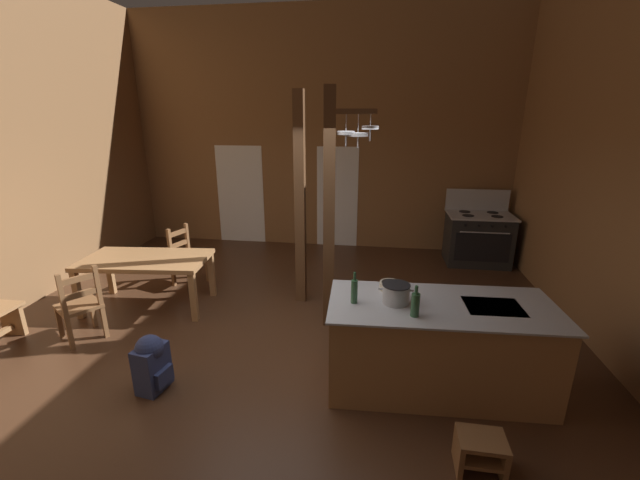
{
  "coord_description": "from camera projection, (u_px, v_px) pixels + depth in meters",
  "views": [
    {
      "loc": [
        1.18,
        -3.89,
        2.63
      ],
      "look_at": [
        0.5,
        0.76,
        1.15
      ],
      "focal_mm": 22.18,
      "sensor_mm": 36.0,
      "label": 1
    }
  ],
  "objects": [
    {
      "name": "glazed_door_back_left",
      "position": [
        241.0,
        195.0,
        8.4
      ],
      "size": [
        1.0,
        0.01,
        2.05
      ],
      "primitive_type": "cube",
      "color": "white",
      "rests_on": "ground_plane"
    },
    {
      "name": "mixing_bowl_on_counter",
      "position": [
        390.0,
        286.0,
        4.08
      ],
      "size": [
        0.23,
        0.23,
        0.08
      ],
      "color": "#B2A893",
      "rests_on": "kitchen_island"
    },
    {
      "name": "step_stool",
      "position": [
        481.0,
        451.0,
        3.03
      ],
      "size": [
        0.37,
        0.29,
        0.3
      ],
      "color": "brown",
      "rests_on": "ground_plane"
    },
    {
      "name": "wall_back",
      "position": [
        320.0,
        133.0,
        7.85
      ],
      "size": [
        8.32,
        0.14,
        4.62
      ],
      "primitive_type": "cube",
      "color": "brown",
      "rests_on": "ground_plane"
    },
    {
      "name": "bottle_tall_on_counter",
      "position": [
        354.0,
        291.0,
        3.76
      ],
      "size": [
        0.06,
        0.06,
        0.32
      ],
      "color": "#2D5638",
      "rests_on": "kitchen_island"
    },
    {
      "name": "support_post_center",
      "position": [
        300.0,
        202.0,
        5.49
      ],
      "size": [
        0.14,
        0.14,
        2.97
      ],
      "color": "brown",
      "rests_on": "ground_plane"
    },
    {
      "name": "bottle_short_on_counter",
      "position": [
        415.0,
        304.0,
        3.51
      ],
      "size": [
        0.08,
        0.08,
        0.29
      ],
      "color": "#2D5638",
      "rests_on": "kitchen_island"
    },
    {
      "name": "backpack",
      "position": [
        151.0,
        361.0,
        3.9
      ],
      "size": [
        0.34,
        0.35,
        0.6
      ],
      "color": "navy",
      "rests_on": "ground_plane"
    },
    {
      "name": "kitchen_island",
      "position": [
        438.0,
        346.0,
        3.91
      ],
      "size": [
        2.2,
        1.05,
        0.92
      ],
      "color": "#9E7044",
      "rests_on": "ground_plane"
    },
    {
      "name": "dining_table",
      "position": [
        146.0,
        264.0,
        5.54
      ],
      "size": [
        1.78,
        1.06,
        0.74
      ],
      "color": "#9E7044",
      "rests_on": "ground_plane"
    },
    {
      "name": "ground_plane",
      "position": [
        268.0,
        355.0,
        4.64
      ],
      "size": [
        8.32,
        8.97,
        0.1
      ],
      "primitive_type": "cube",
      "color": "#422819"
    },
    {
      "name": "glazed_panel_back_right",
      "position": [
        337.0,
        198.0,
        8.12
      ],
      "size": [
        0.84,
        0.01,
        2.05
      ],
      "primitive_type": "cube",
      "color": "white",
      "rests_on": "ground_plane"
    },
    {
      "name": "ladderback_chair_near_window",
      "position": [
        187.0,
        257.0,
        6.39
      ],
      "size": [
        0.55,
        0.55,
        0.95
      ],
      "color": "brown",
      "rests_on": "ground_plane"
    },
    {
      "name": "stove_range",
      "position": [
        478.0,
        238.0,
        7.28
      ],
      "size": [
        1.14,
        0.83,
        1.32
      ],
      "color": "black",
      "rests_on": "ground_plane"
    },
    {
      "name": "support_post_with_pot_rack",
      "position": [
        332.0,
        204.0,
        4.77
      ],
      "size": [
        0.65,
        0.27,
        2.97
      ],
      "color": "brown",
      "rests_on": "ground_plane"
    },
    {
      "name": "ladderback_chair_by_post",
      "position": [
        80.0,
        306.0,
        4.75
      ],
      "size": [
        0.61,
        0.61,
        0.95
      ],
      "color": "brown",
      "rests_on": "ground_plane"
    },
    {
      "name": "stockpot_on_counter",
      "position": [
        396.0,
        294.0,
        3.77
      ],
      "size": [
        0.34,
        0.27,
        0.19
      ],
      "color": "#A8AAB2",
      "rests_on": "kitchen_island"
    }
  ]
}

